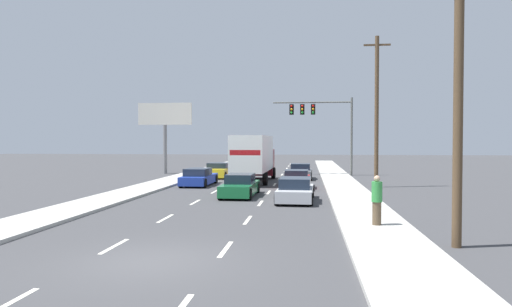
{
  "coord_description": "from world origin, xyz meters",
  "views": [
    {
      "loc": [
        4.08,
        -11.66,
        3.17
      ],
      "look_at": [
        0.51,
        20.07,
        2.3
      ],
      "focal_mm": 32.25,
      "sensor_mm": 36.0,
      "label": 1
    }
  ],
  "objects": [
    {
      "name": "utility_pole_near",
      "position": [
        8.5,
        2.53,
        4.29
      ],
      "size": [
        1.8,
        0.28,
        8.32
      ],
      "color": "brown",
      "rests_on": "ground_plane"
    },
    {
      "name": "sidewalk_left",
      "position": [
        -6.54,
        20.0,
        0.07
      ],
      "size": [
        2.57,
        80.0,
        0.14
      ],
      "primitive_type": "cube",
      "color": "#B2AFA8",
      "rests_on": "ground_plane"
    },
    {
      "name": "sidewalk_right",
      "position": [
        6.54,
        20.0,
        0.07
      ],
      "size": [
        2.57,
        80.0,
        0.14
      ],
      "primitive_type": "cube",
      "color": "#B2AFA8",
      "rests_on": "ground_plane"
    },
    {
      "name": "utility_pole_mid",
      "position": [
        8.77,
        20.52,
        5.3
      ],
      "size": [
        1.8,
        0.28,
        10.32
      ],
      "color": "brown",
      "rests_on": "ground_plane"
    },
    {
      "name": "pedestrian_near_corner",
      "position": [
        6.57,
        5.25,
        1.04
      ],
      "size": [
        0.38,
        0.38,
        1.79
      ],
      "color": "brown",
      "rests_on": "sidewalk_right"
    },
    {
      "name": "car_blue",
      "position": [
        -3.64,
        20.39,
        0.57
      ],
      "size": [
        1.92,
        4.71,
        1.24
      ],
      "color": "#1E389E",
      "rests_on": "ground_plane"
    },
    {
      "name": "ground_plane",
      "position": [
        0.0,
        25.0,
        0.0
      ],
      "size": [
        140.0,
        140.0,
        0.0
      ],
      "primitive_type": "plane",
      "color": "#3D3D3F"
    },
    {
      "name": "car_green",
      "position": [
        0.22,
        14.44,
        0.57
      ],
      "size": [
        1.87,
        4.72,
        1.27
      ],
      "color": "#196B38",
      "rests_on": "ground_plane"
    },
    {
      "name": "car_red",
      "position": [
        3.35,
        19.39,
        0.56
      ],
      "size": [
        1.88,
        4.45,
        1.22
      ],
      "color": "red",
      "rests_on": "ground_plane"
    },
    {
      "name": "box_truck",
      "position": [
        0.01,
        23.16,
        2.08
      ],
      "size": [
        2.7,
        9.0,
        3.57
      ],
      "color": "white",
      "rests_on": "ground_plane"
    },
    {
      "name": "car_yellow",
      "position": [
        -3.57,
        27.29,
        0.59
      ],
      "size": [
        2.08,
        4.21,
        1.29
      ],
      "color": "yellow",
      "rests_on": "ground_plane"
    },
    {
      "name": "lane_markings",
      "position": [
        0.0,
        21.53,
        0.0
      ],
      "size": [
        3.54,
        62.0,
        0.01
      ],
      "color": "silver",
      "rests_on": "ground_plane"
    },
    {
      "name": "car_gray",
      "position": [
        3.5,
        26.66,
        0.58
      ],
      "size": [
        1.92,
        4.06,
        1.29
      ],
      "color": "slate",
      "rests_on": "ground_plane"
    },
    {
      "name": "car_silver",
      "position": [
        3.45,
        12.49,
        0.58
      ],
      "size": [
        2.0,
        4.59,
        1.26
      ],
      "color": "#B7BABF",
      "rests_on": "ground_plane"
    },
    {
      "name": "traffic_signal_mast",
      "position": [
        4.83,
        31.11,
        5.54
      ],
      "size": [
        7.3,
        0.69,
        7.15
      ],
      "color": "#595B56",
      "rests_on": "ground_plane"
    },
    {
      "name": "roadside_billboard",
      "position": [
        -9.63,
        31.51,
        5.05
      ],
      "size": [
        5.28,
        0.36,
        6.85
      ],
      "color": "slate",
      "rests_on": "ground_plane"
    }
  ]
}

